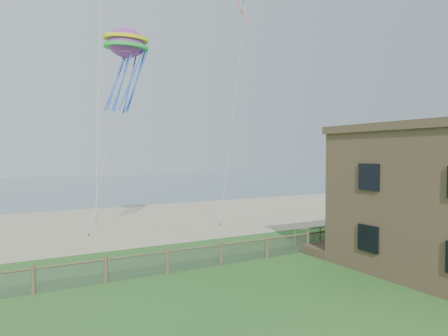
{
  "coord_description": "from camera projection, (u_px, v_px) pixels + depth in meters",
  "views": [
    {
      "loc": [
        -10.11,
        -12.38,
        5.91
      ],
      "look_at": [
        1.32,
        8.0,
        5.09
      ],
      "focal_mm": 32.0,
      "sensor_mm": 36.0,
      "label": 1
    }
  ],
  "objects": [
    {
      "name": "ground",
      "position": [
        293.0,
        302.0,
        15.94
      ],
      "size": [
        160.0,
        160.0,
        0.0
      ],
      "primitive_type": "plane",
      "color": "#275F20",
      "rests_on": "ground"
    },
    {
      "name": "sand_beach",
      "position": [
        133.0,
        221.0,
        35.12
      ],
      "size": [
        72.0,
        20.0,
        0.02
      ],
      "primitive_type": "cube",
      "color": "tan",
      "rests_on": "ground"
    },
    {
      "name": "ocean",
      "position": [
        64.0,
        186.0,
        73.47
      ],
      "size": [
        160.0,
        68.0,
        0.02
      ],
      "primitive_type": "cube",
      "color": "slate",
      "rests_on": "ground"
    },
    {
      "name": "chainlink_fence",
      "position": [
        221.0,
        255.0,
        21.15
      ],
      "size": [
        36.2,
        0.2,
        1.25
      ],
      "primitive_type": null,
      "color": "#4A3F29",
      "rests_on": "ground"
    },
    {
      "name": "motel_deck",
      "position": [
        398.0,
        239.0,
        26.65
      ],
      "size": [
        15.0,
        2.0,
        0.5
      ],
      "primitive_type": "cube",
      "color": "brown",
      "rests_on": "ground"
    },
    {
      "name": "picnic_table",
      "position": [
        335.0,
        247.0,
        23.84
      ],
      "size": [
        1.81,
        1.56,
        0.65
      ],
      "primitive_type": null,
      "rotation": [
        0.0,
        0.0,
        0.3
      ],
      "color": "brown",
      "rests_on": "ground"
    },
    {
      "name": "octopus_kite",
      "position": [
        126.0,
        67.0,
        26.58
      ],
      "size": [
        3.42,
        2.78,
        6.17
      ],
      "primitive_type": null,
      "rotation": [
        0.0,
        0.0,
        0.25
      ],
      "color": "#FF284E"
    },
    {
      "name": "kite_red",
      "position": [
        246.0,
        4.0,
        28.77
      ],
      "size": [
        1.68,
        1.4,
        2.02
      ],
      "primitive_type": null,
      "rotation": [
        0.44,
        0.0,
        1.2
      ],
      "color": "#E53F28"
    }
  ]
}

